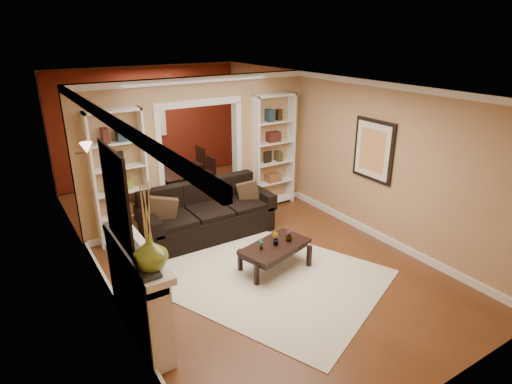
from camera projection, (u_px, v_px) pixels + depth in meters
floor at (233, 241)px, 7.50m from camera, size 8.00×8.00×0.00m
ceiling at (229, 83)px, 6.53m from camera, size 8.00×8.00×0.00m
wall_back at (149, 124)px, 10.17m from camera, size 8.00×0.00×8.00m
wall_front at (447, 282)px, 3.86m from camera, size 8.00×0.00×8.00m
wall_left at (88, 194)px, 5.89m from camera, size 0.00×8.00×8.00m
wall_right at (334, 148)px, 8.13m from camera, size 0.00×8.00×8.00m
partition_wall at (200, 151)px, 7.96m from camera, size 4.50×0.15×2.70m
red_back_panel at (150, 126)px, 10.16m from camera, size 4.44×0.04×2.64m
dining_window at (149, 116)px, 10.04m from camera, size 0.78×0.03×0.98m
area_rug at (257, 273)px, 6.51m from camera, size 3.73×4.26×0.01m
sofa at (208, 211)px, 7.57m from camera, size 2.35×1.01×0.92m
pillow_left at (162, 210)px, 7.05m from camera, size 0.49×0.25×0.47m
pillow_right at (248, 193)px, 7.90m from camera, size 0.39×0.27×0.38m
coffee_table at (275, 257)px, 6.57m from camera, size 1.20×0.86×0.41m
plant_left at (261, 244)px, 6.33m from camera, size 0.10×0.08×0.17m
plant_center at (275, 239)px, 6.45m from camera, size 0.11×0.13×0.21m
plant_right at (289, 235)px, 6.58m from camera, size 0.11×0.11×0.19m
bookshelf_left at (120, 178)px, 7.12m from camera, size 0.90×0.30×2.30m
bookshelf_right at (273, 151)px, 8.67m from camera, size 0.90×0.30×2.30m
fireplace at (140, 291)px, 5.06m from camera, size 0.32×1.70×1.16m
vase at (150, 253)px, 4.35m from camera, size 0.47×0.47×0.38m
mirror at (116, 198)px, 4.55m from camera, size 0.03×0.95×1.10m
wall_sconce at (82, 150)px, 6.20m from camera, size 0.18×0.18×0.22m
framed_art at (373, 150)px, 7.25m from camera, size 0.04×0.85×1.05m
dining_table at (175, 180)px, 9.68m from camera, size 1.59×0.89×0.56m
dining_chair_nw at (156, 180)px, 9.10m from camera, size 0.57×0.57×0.94m
dining_chair_ne at (203, 174)px, 9.68m from camera, size 0.42×0.42×0.80m
dining_chair_sw at (147, 175)px, 9.60m from camera, size 0.46×0.46×0.82m
dining_chair_se at (192, 165)px, 10.13m from camera, size 0.55×0.55×0.89m
chandelier at (167, 104)px, 8.90m from camera, size 0.50×0.50×0.30m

